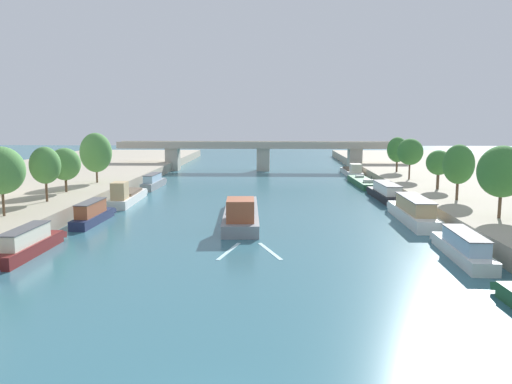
{
  "coord_description": "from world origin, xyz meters",
  "views": [
    {
      "loc": [
        2.24,
        -17.57,
        11.63
      ],
      "look_at": [
        0.0,
        48.7,
        2.03
      ],
      "focal_mm": 36.02,
      "sensor_mm": 36.0,
      "label": 1
    }
  ],
  "objects_px": {
    "moored_boat_right_near": "(413,211)",
    "tree_left_midway": "(96,153)",
    "tree_right_nearest": "(439,163)",
    "tree_right_distant": "(410,152)",
    "moored_boat_right_end": "(352,171)",
    "moored_boat_right_far": "(363,182)",
    "tree_right_second": "(397,150)",
    "moored_boat_left_gap_after": "(127,196)",
    "tree_right_past_mid": "(502,172)",
    "bridge_far": "(263,152)",
    "tree_left_far": "(45,165)",
    "tree_left_distant": "(1,171)",
    "moored_boat_left_far": "(29,243)",
    "moored_boat_left_upstream": "(153,182)",
    "tree_left_third": "(65,164)",
    "moored_boat_right_gap_after": "(463,247)",
    "tree_right_by_lamp": "(459,164)",
    "moored_boat_right_downstream": "(386,193)",
    "barge_midriver": "(241,213)",
    "moored_boat_left_second": "(92,214)"
  },
  "relations": [
    {
      "from": "tree_left_midway",
      "to": "tree_left_far",
      "type": "bearing_deg",
      "value": -89.54
    },
    {
      "from": "moored_boat_right_far",
      "to": "tree_right_second",
      "type": "height_order",
      "value": "tree_right_second"
    },
    {
      "from": "tree_right_nearest",
      "to": "barge_midriver",
      "type": "bearing_deg",
      "value": -151.71
    },
    {
      "from": "moored_boat_right_gap_after",
      "to": "tree_right_by_lamp",
      "type": "height_order",
      "value": "tree_right_by_lamp"
    },
    {
      "from": "moored_boat_right_gap_after",
      "to": "moored_boat_right_downstream",
      "type": "bearing_deg",
      "value": 89.4
    },
    {
      "from": "tree_right_nearest",
      "to": "moored_boat_right_downstream",
      "type": "bearing_deg",
      "value": 161.83
    },
    {
      "from": "moored_boat_right_end",
      "to": "tree_right_distant",
      "type": "height_order",
      "value": "tree_right_distant"
    },
    {
      "from": "moored_boat_right_near",
      "to": "tree_right_past_mid",
      "type": "distance_m",
      "value": 10.82
    },
    {
      "from": "moored_boat_right_near",
      "to": "tree_right_distant",
      "type": "height_order",
      "value": "tree_right_distant"
    },
    {
      "from": "moored_boat_left_gap_after",
      "to": "tree_left_midway",
      "type": "bearing_deg",
      "value": 131.48
    },
    {
      "from": "moored_boat_right_gap_after",
      "to": "bridge_far",
      "type": "bearing_deg",
      "value": 104.1
    },
    {
      "from": "tree_left_third",
      "to": "barge_midriver",
      "type": "bearing_deg",
      "value": -22.21
    },
    {
      "from": "tree_right_nearest",
      "to": "tree_right_distant",
      "type": "xyz_separation_m",
      "value": [
        -0.93,
        11.42,
        0.75
      ]
    },
    {
      "from": "moored_boat_left_far",
      "to": "tree_left_distant",
      "type": "relative_size",
      "value": 1.55
    },
    {
      "from": "moored_boat_left_upstream",
      "to": "tree_left_third",
      "type": "xyz_separation_m",
      "value": [
        -7.51,
        -17.77,
        4.55
      ]
    },
    {
      "from": "moored_boat_right_downstream",
      "to": "moored_boat_right_near",
      "type": "bearing_deg",
      "value": -91.41
    },
    {
      "from": "tree_left_third",
      "to": "moored_boat_left_gap_after",
      "type": "bearing_deg",
      "value": 16.73
    },
    {
      "from": "tree_left_midway",
      "to": "bridge_far",
      "type": "height_order",
      "value": "tree_left_midway"
    },
    {
      "from": "moored_boat_left_far",
      "to": "moored_boat_right_far",
      "type": "relative_size",
      "value": 0.69
    },
    {
      "from": "moored_boat_left_upstream",
      "to": "tree_right_past_mid",
      "type": "distance_m",
      "value": 54.57
    },
    {
      "from": "tree_right_past_mid",
      "to": "tree_right_second",
      "type": "bearing_deg",
      "value": 89.61
    },
    {
      "from": "moored_boat_left_far",
      "to": "tree_left_third",
      "type": "relative_size",
      "value": 1.85
    },
    {
      "from": "moored_boat_left_upstream",
      "to": "moored_boat_right_near",
      "type": "distance_m",
      "value": 44.94
    },
    {
      "from": "moored_boat_right_near",
      "to": "bridge_far",
      "type": "distance_m",
      "value": 59.54
    },
    {
      "from": "moored_boat_right_near",
      "to": "tree_left_third",
      "type": "relative_size",
      "value": 2.46
    },
    {
      "from": "tree_left_far",
      "to": "bridge_far",
      "type": "bearing_deg",
      "value": 66.09
    },
    {
      "from": "moored_boat_left_gap_after",
      "to": "moored_boat_right_near",
      "type": "bearing_deg",
      "value": -18.12
    },
    {
      "from": "moored_boat_right_gap_after",
      "to": "moored_boat_right_end",
      "type": "relative_size",
      "value": 0.83
    },
    {
      "from": "moored_boat_right_near",
      "to": "tree_left_midway",
      "type": "bearing_deg",
      "value": 155.52
    },
    {
      "from": "barge_midriver",
      "to": "moored_boat_left_far",
      "type": "distance_m",
      "value": 22.81
    },
    {
      "from": "moored_boat_left_second",
      "to": "tree_right_past_mid",
      "type": "distance_m",
      "value": 42.94
    },
    {
      "from": "barge_midriver",
      "to": "tree_left_far",
      "type": "height_order",
      "value": "tree_left_far"
    },
    {
      "from": "moored_boat_right_far",
      "to": "tree_right_second",
      "type": "distance_m",
      "value": 9.95
    },
    {
      "from": "moored_boat_right_far",
      "to": "tree_left_distant",
      "type": "distance_m",
      "value": 58.44
    },
    {
      "from": "bridge_far",
      "to": "tree_left_far",
      "type": "bearing_deg",
      "value": -113.91
    },
    {
      "from": "tree_right_by_lamp",
      "to": "tree_right_past_mid",
      "type": "bearing_deg",
      "value": -89.06
    },
    {
      "from": "moored_boat_left_far",
      "to": "moored_boat_right_gap_after",
      "type": "relative_size",
      "value": 0.93
    },
    {
      "from": "tree_right_past_mid",
      "to": "tree_left_distant",
      "type": "bearing_deg",
      "value": -179.37
    },
    {
      "from": "moored_boat_right_far",
      "to": "bridge_far",
      "type": "xyz_separation_m",
      "value": [
        -17.88,
        24.63,
        3.61
      ]
    },
    {
      "from": "moored_boat_right_gap_after",
      "to": "tree_left_third",
      "type": "relative_size",
      "value": 2.0
    },
    {
      "from": "tree_left_midway",
      "to": "tree_right_second",
      "type": "distance_m",
      "value": 52.33
    },
    {
      "from": "moored_boat_left_upstream",
      "to": "tree_left_midway",
      "type": "bearing_deg",
      "value": -130.83
    },
    {
      "from": "tree_right_distant",
      "to": "moored_boat_right_far",
      "type": "bearing_deg",
      "value": 132.17
    },
    {
      "from": "moored_boat_left_far",
      "to": "tree_left_distant",
      "type": "distance_m",
      "value": 11.34
    },
    {
      "from": "moored_boat_right_downstream",
      "to": "tree_right_nearest",
      "type": "distance_m",
      "value": 8.26
    },
    {
      "from": "tree_left_midway",
      "to": "tree_right_by_lamp",
      "type": "relative_size",
      "value": 1.13
    },
    {
      "from": "moored_boat_right_far",
      "to": "tree_left_distant",
      "type": "xyz_separation_m",
      "value": [
        -42.69,
        -39.48,
        5.91
      ]
    },
    {
      "from": "tree_left_third",
      "to": "tree_right_nearest",
      "type": "height_order",
      "value": "tree_left_third"
    },
    {
      "from": "moored_boat_left_far",
      "to": "moored_boat_left_gap_after",
      "type": "height_order",
      "value": "moored_boat_left_gap_after"
    },
    {
      "from": "moored_boat_right_gap_after",
      "to": "tree_right_distant",
      "type": "relative_size",
      "value": 1.79
    }
  ]
}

